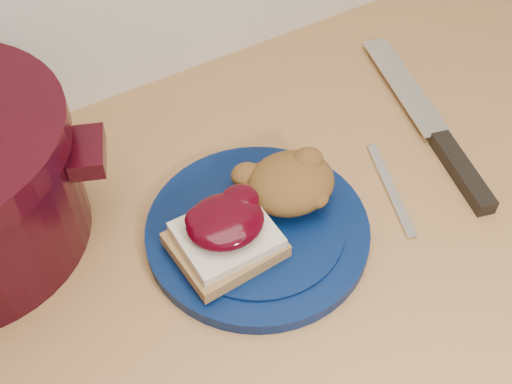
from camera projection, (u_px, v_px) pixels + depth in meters
plate at (258, 231)px, 0.72m from camera, size 0.27×0.27×0.02m
sandwich at (225, 234)px, 0.68m from camera, size 0.11×0.10×0.05m
stuffing_mound at (291, 183)px, 0.72m from camera, size 0.11×0.09×0.05m
chef_knife at (445, 146)px, 0.81m from camera, size 0.12×0.34×0.02m
butter_knife at (391, 189)px, 0.77m from camera, size 0.06×0.15×0.00m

